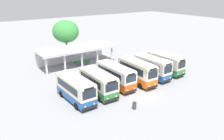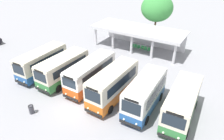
# 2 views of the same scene
# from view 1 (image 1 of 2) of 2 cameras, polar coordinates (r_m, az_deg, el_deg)

# --- Properties ---
(ground_plane) EXTENTS (180.00, 180.00, 0.00)m
(ground_plane) POSITION_cam_1_polar(r_m,az_deg,el_deg) (31.44, 6.32, -6.10)
(ground_plane) COLOR #939399
(city_bus_nearest_orange) EXTENTS (2.46, 7.05, 3.15)m
(city_bus_nearest_orange) POSITION_cam_1_polar(r_m,az_deg,el_deg) (29.21, -9.11, -4.53)
(city_bus_nearest_orange) COLOR black
(city_bus_nearest_orange) RESTS_ON ground
(city_bus_second_in_row) EXTENTS (2.54, 6.93, 3.12)m
(city_bus_second_in_row) POSITION_cam_1_polar(r_m,az_deg,el_deg) (30.81, -3.49, -3.04)
(city_bus_second_in_row) COLOR black
(city_bus_second_in_row) RESTS_ON ground
(city_bus_middle_cream) EXTENTS (2.25, 7.34, 3.19)m
(city_bus_middle_cream) POSITION_cam_1_polar(r_m,az_deg,el_deg) (33.17, 0.85, -1.25)
(city_bus_middle_cream) COLOR black
(city_bus_middle_cream) RESTS_ON ground
(city_bus_fourth_amber) EXTENTS (2.39, 7.08, 3.43)m
(city_bus_fourth_amber) POSITION_cam_1_polar(r_m,az_deg,el_deg) (34.56, 6.24, -0.29)
(city_bus_fourth_amber) COLOR black
(city_bus_fourth_amber) RESTS_ON ground
(city_bus_fifth_blue) EXTENTS (2.42, 6.60, 3.35)m
(city_bus_fifth_blue) POSITION_cam_1_polar(r_m,az_deg,el_deg) (36.97, 10.04, 0.78)
(city_bus_fifth_blue) COLOR black
(city_bus_fifth_blue) RESTS_ON ground
(city_bus_far_end_green) EXTENTS (2.58, 6.86, 3.24)m
(city_bus_far_end_green) POSITION_cam_1_polar(r_m,az_deg,el_deg) (39.65, 13.15, 1.77)
(city_bus_far_end_green) COLOR black
(city_bus_far_end_green) RESTS_ON ground
(terminal_canopy) EXTENTS (14.45, 5.38, 3.40)m
(terminal_canopy) POSITION_cam_1_polar(r_m,az_deg,el_deg) (43.70, -9.25, 4.78)
(terminal_canopy) COLOR silver
(terminal_canopy) RESTS_ON ground
(waiting_chair_end_by_column) EXTENTS (0.46, 0.46, 0.86)m
(waiting_chair_end_by_column) POSITION_cam_1_polar(r_m,az_deg,el_deg) (43.10, -9.30, 1.69)
(waiting_chair_end_by_column) COLOR slate
(waiting_chair_end_by_column) RESTS_ON ground
(waiting_chair_second_from_end) EXTENTS (0.46, 0.46, 0.86)m
(waiting_chair_second_from_end) POSITION_cam_1_polar(r_m,az_deg,el_deg) (43.34, -8.62, 1.83)
(waiting_chair_second_from_end) COLOR slate
(waiting_chair_second_from_end) RESTS_ON ground
(waiting_chair_middle_seat) EXTENTS (0.46, 0.46, 0.86)m
(waiting_chair_middle_seat) POSITION_cam_1_polar(r_m,az_deg,el_deg) (43.53, -7.91, 1.94)
(waiting_chair_middle_seat) COLOR slate
(waiting_chair_middle_seat) RESTS_ON ground
(waiting_chair_fourth_seat) EXTENTS (0.46, 0.46, 0.86)m
(waiting_chair_fourth_seat) POSITION_cam_1_polar(r_m,az_deg,el_deg) (43.91, -7.33, 2.12)
(waiting_chair_fourth_seat) COLOR slate
(waiting_chair_fourth_seat) RESTS_ON ground
(waiting_chair_fifth_seat) EXTENTS (0.46, 0.46, 0.86)m
(waiting_chair_fifth_seat) POSITION_cam_1_polar(r_m,az_deg,el_deg) (44.07, -6.60, 2.22)
(waiting_chair_fifth_seat) COLOR slate
(waiting_chair_fifth_seat) RESTS_ON ground
(waiting_chair_far_end_seat) EXTENTS (0.46, 0.46, 0.86)m
(waiting_chair_far_end_seat) POSITION_cam_1_polar(r_m,az_deg,el_deg) (44.31, -5.93, 2.34)
(waiting_chair_far_end_seat) COLOR slate
(waiting_chair_far_end_seat) RESTS_ON ground
(roadside_tree_behind_canopy) EXTENTS (5.37, 5.37, 7.72)m
(roadside_tree_behind_canopy) POSITION_cam_1_polar(r_m,az_deg,el_deg) (48.01, -11.49, 9.41)
(roadside_tree_behind_canopy) COLOR brown
(roadside_tree_behind_canopy) RESTS_ON ground
(litter_bin_apron) EXTENTS (0.49, 0.49, 0.90)m
(litter_bin_apron) POSITION_cam_1_polar(r_m,az_deg,el_deg) (27.61, 5.63, -8.85)
(litter_bin_apron) COLOR #3F3F47
(litter_bin_apron) RESTS_ON ground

